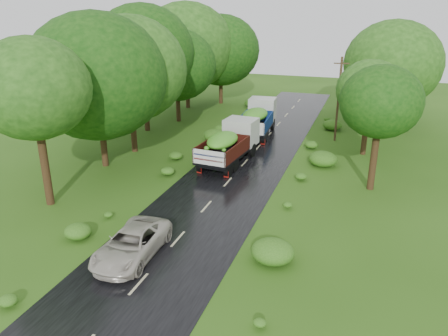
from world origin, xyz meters
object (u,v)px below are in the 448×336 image
at_px(car, 132,244).
at_px(utility_pole, 338,99).
at_px(truck_near, 231,142).
at_px(truck_far, 258,117).

bearing_deg(car, utility_pole, 70.31).
bearing_deg(car, truck_near, 86.99).
xyz_separation_m(truck_far, car, (-0.29, -22.01, -0.95)).
distance_m(truck_far, utility_pole, 7.15).
height_order(truck_near, truck_far, truck_far).
relative_size(truck_far, utility_pole, 0.99).
height_order(car, utility_pole, utility_pole).
xyz_separation_m(truck_far, utility_pole, (6.85, 0.26, 2.03)).
height_order(truck_near, car, truck_near).
xyz_separation_m(truck_near, truck_far, (0.02, 8.01, 0.03)).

